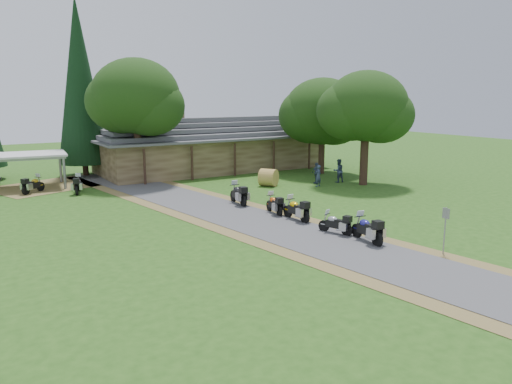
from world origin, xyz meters
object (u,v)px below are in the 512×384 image
motorcycle_row_e (238,193)px  motorcycle_row_b (335,223)px  motorcycle_row_a (367,228)px  lodge (211,143)px  motorcycle_carport_a (33,184)px  motorcycle_row_c (296,208)px  carport (24,171)px  motorcycle_carport_b (78,184)px  motorcycle_row_d (274,203)px  hay_bale (268,177)px

motorcycle_row_e → motorcycle_row_b: bearing=-168.2°
motorcycle_row_a → lodge: bearing=-2.1°
lodge → motorcycle_carport_a: (-15.89, -3.46, -1.80)m
motorcycle_row_a → motorcycle_row_c: 5.15m
carport → motorcycle_row_c: bearing=-52.3°
motorcycle_row_c → motorcycle_carport_b: motorcycle_row_c is taller
lodge → carport: (-16.14, -1.12, -1.16)m
motorcycle_row_a → motorcycle_carport_b: bearing=32.2°
carport → motorcycle_row_d: size_ratio=3.30×
motorcycle_row_c → motorcycle_carport_a: motorcycle_row_c is taller
motorcycle_row_a → motorcycle_row_b: (-0.36, 1.86, -0.11)m
motorcycle_row_b → motorcycle_carport_a: (-11.33, 19.46, 0.07)m
motorcycle_carport_b → carport: bearing=54.0°
lodge → motorcycle_row_e: bearing=-110.3°
motorcycle_carport_a → motorcycle_row_e: bearing=-87.0°
carport → motorcycle_row_e: bearing=-44.9°
motorcycle_row_c → hay_bale: 10.65m
motorcycle_row_b → motorcycle_row_c: bearing=-18.0°
hay_bale → motorcycle_row_a: bearing=-105.4°
carport → hay_bale: 18.31m
carport → motorcycle_row_a: carport is taller
motorcycle_row_c → hay_bale: (4.46, 9.67, -0.01)m
carport → motorcycle_row_b: 24.70m
motorcycle_carport_b → hay_bale: (13.06, -4.79, -0.00)m
lodge → motorcycle_row_b: lodge is taller
motorcycle_row_b → carport: bearing=9.2°
motorcycle_row_b → motorcycle_row_d: 5.23m
motorcycle_row_b → motorcycle_carport_b: (-8.63, 17.73, 0.08)m
carport → motorcycle_row_c: 21.84m
motorcycle_carport_a → hay_bale: size_ratio=1.43×
motorcycle_row_a → motorcycle_carport_a: 24.32m
motorcycle_row_a → motorcycle_row_b: motorcycle_row_a is taller
motorcycle_row_d → motorcycle_carport_b: size_ratio=0.93×
lodge → motorcycle_carport_b: 14.29m
carport → motorcycle_carport_b: size_ratio=3.08×
motorcycle_row_e → motorcycle_carport_a: 15.19m
lodge → motorcycle_row_d: (-4.76, -17.70, -1.83)m
motorcycle_row_a → motorcycle_row_c: motorcycle_row_a is taller
motorcycle_row_a → motorcycle_row_e: 10.49m
motorcycle_row_a → hay_bale: size_ratio=1.52×
carport → motorcycle_carport_a: bearing=-78.0°
carport → motorcycle_row_e: carport is taller
motorcycle_row_a → motorcycle_row_c: size_ratio=1.02×
motorcycle_row_c → hay_bale: motorcycle_row_c is taller
carport → motorcycle_carport_b: bearing=-48.3°
motorcycle_row_a → hay_bale: 15.35m
motorcycle_row_a → motorcycle_row_d: bearing=12.0°
motorcycle_row_d → hay_bale: hay_bale is taller
lodge → motorcycle_carport_a: lodge is taller
carport → motorcycle_row_a: bearing=-57.4°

